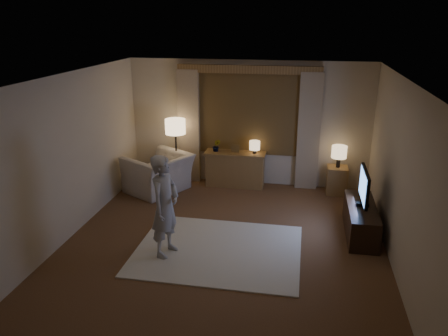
% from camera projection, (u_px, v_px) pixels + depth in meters
% --- Properties ---
extents(room, '(5.04, 5.54, 2.64)m').
position_uv_depth(room, '(230.00, 154.00, 6.98)').
color(room, brown).
rests_on(room, ground).
extents(rug, '(2.50, 2.00, 0.02)m').
position_uv_depth(rug, '(218.00, 250.00, 6.71)').
color(rug, beige).
rests_on(rug, floor).
extents(sideboard, '(1.20, 0.40, 0.70)m').
position_uv_depth(sideboard, '(235.00, 170.00, 9.20)').
color(sideboard, brown).
rests_on(sideboard, floor).
extents(picture_frame, '(0.16, 0.02, 0.20)m').
position_uv_depth(picture_frame, '(235.00, 149.00, 9.05)').
color(picture_frame, brown).
rests_on(picture_frame, sideboard).
extents(plant, '(0.17, 0.13, 0.30)m').
position_uv_depth(plant, '(216.00, 146.00, 9.10)').
color(plant, '#999999').
rests_on(plant, sideboard).
extents(table_lamp_sideboard, '(0.22, 0.22, 0.30)m').
position_uv_depth(table_lamp_sideboard, '(255.00, 146.00, 8.95)').
color(table_lamp_sideboard, black).
rests_on(table_lamp_sideboard, sideboard).
extents(floor_lamp, '(0.42, 0.42, 1.43)m').
position_uv_depth(floor_lamp, '(175.00, 130.00, 8.95)').
color(floor_lamp, black).
rests_on(floor_lamp, floor).
extents(armchair, '(1.48, 1.53, 0.77)m').
position_uv_depth(armchair, '(159.00, 173.00, 8.89)').
color(armchair, beige).
rests_on(armchair, floor).
extents(side_table, '(0.40, 0.40, 0.56)m').
position_uv_depth(side_table, '(337.00, 180.00, 8.81)').
color(side_table, brown).
rests_on(side_table, floor).
extents(table_lamp_side, '(0.30, 0.30, 0.44)m').
position_uv_depth(table_lamp_side, '(339.00, 152.00, 8.62)').
color(table_lamp_side, black).
rests_on(table_lamp_side, side_table).
extents(tv_stand, '(0.45, 1.40, 0.50)m').
position_uv_depth(tv_stand, '(361.00, 220.00, 7.16)').
color(tv_stand, black).
rests_on(tv_stand, floor).
extents(tv, '(0.21, 0.84, 0.61)m').
position_uv_depth(tv, '(364.00, 187.00, 6.97)').
color(tv, black).
rests_on(tv, tv_stand).
extents(person, '(0.49, 0.63, 1.55)m').
position_uv_depth(person, '(165.00, 206.00, 6.36)').
color(person, '#B3ADA5').
rests_on(person, rug).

